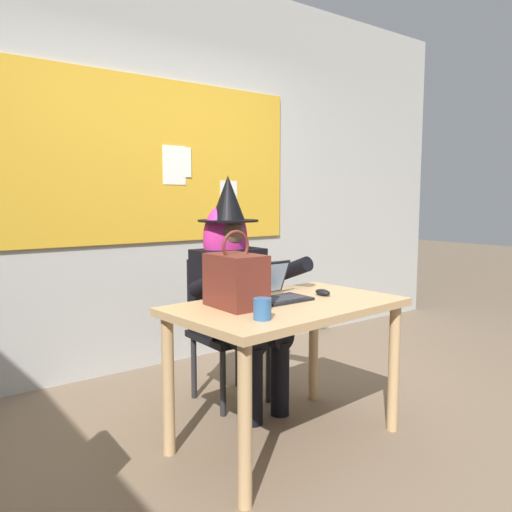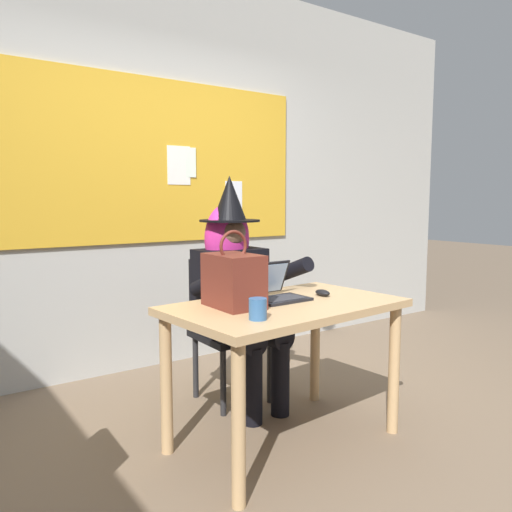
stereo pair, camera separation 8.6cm
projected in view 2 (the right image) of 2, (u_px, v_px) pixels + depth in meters
ground_plane at (301, 452)px, 2.54m from camera, size 24.00×24.00×0.00m
wall_back_bulletin at (155, 169)px, 3.77m from camera, size 6.55×1.76×2.98m
desk_main at (285, 323)px, 2.58m from camera, size 1.24×0.80×0.74m
chair_at_desk at (225, 320)px, 3.22m from camera, size 0.42×0.42×0.89m
person_costumed at (235, 279)px, 3.09m from camera, size 0.60×0.66×1.41m
laptop at (275, 291)px, 2.66m from camera, size 0.29×0.28×0.19m
computer_mouse at (323, 293)px, 2.75m from camera, size 0.07×0.11×0.03m
handbag at (234, 280)px, 2.46m from camera, size 0.20×0.30×0.38m
coffee_mug at (258, 309)px, 2.20m from camera, size 0.08×0.08×0.09m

